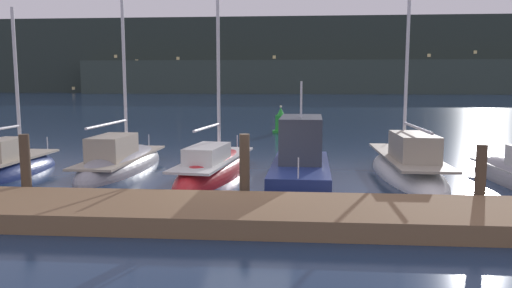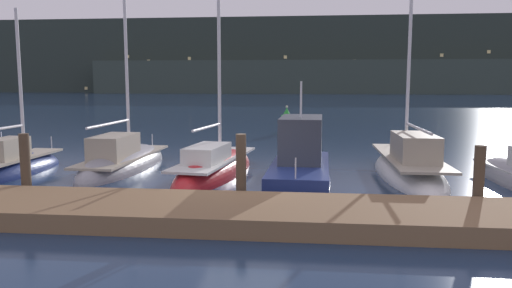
# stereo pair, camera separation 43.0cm
# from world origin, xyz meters

# --- Properties ---
(ground_plane) EXTENTS (400.00, 400.00, 0.00)m
(ground_plane) POSITION_xyz_m (0.00, 0.00, 0.00)
(ground_plane) COLOR #192D4C
(dock) EXTENTS (31.32, 2.80, 0.45)m
(dock) POSITION_xyz_m (0.00, -2.19, 0.23)
(dock) COLOR brown
(dock) RESTS_ON ground
(mooring_pile_1) EXTENTS (0.28, 0.28, 1.89)m
(mooring_pile_1) POSITION_xyz_m (-6.19, -0.54, 0.94)
(mooring_pile_1) COLOR #4C3D2D
(mooring_pile_1) RESTS_ON ground
(mooring_pile_2) EXTENTS (0.28, 0.28, 1.95)m
(mooring_pile_2) POSITION_xyz_m (0.00, -0.54, 0.97)
(mooring_pile_2) COLOR #4C3D2D
(mooring_pile_2) RESTS_ON ground
(mooring_pile_3) EXTENTS (0.28, 0.28, 1.72)m
(mooring_pile_3) POSITION_xyz_m (6.19, -0.54, 0.86)
(mooring_pile_3) COLOR #4C3D2D
(mooring_pile_3) RESTS_ON ground
(sailboat_berth_2) EXTENTS (1.48, 5.11, 6.64)m
(sailboat_berth_2) POSITION_xyz_m (-8.71, 3.11, 0.13)
(sailboat_berth_2) COLOR navy
(sailboat_berth_2) RESTS_ON ground
(sailboat_berth_3) EXTENTS (2.12, 7.19, 9.86)m
(sailboat_berth_3) POSITION_xyz_m (-5.27, 4.50, 0.12)
(sailboat_berth_3) COLOR gray
(sailboat_berth_3) RESTS_ON ground
(sailboat_berth_4) EXTENTS (2.67, 7.24, 11.58)m
(sailboat_berth_4) POSITION_xyz_m (-1.52, 3.59, 0.11)
(sailboat_berth_4) COLOR red
(sailboat_berth_4) RESTS_ON ground
(motorboat_berth_5) EXTENTS (2.24, 6.33, 3.88)m
(motorboat_berth_5) POSITION_xyz_m (1.53, 2.98, 0.39)
(motorboat_berth_5) COLOR navy
(motorboat_berth_5) RESTS_ON ground
(sailboat_berth_6) EXTENTS (2.12, 7.81, 11.48)m
(sailboat_berth_6) POSITION_xyz_m (5.36, 4.22, 0.19)
(sailboat_berth_6) COLOR white
(sailboat_berth_6) RESTS_ON ground
(channel_buoy) EXTENTS (1.07, 1.07, 1.77)m
(channel_buoy) POSITION_xyz_m (0.34, 18.38, 0.64)
(channel_buoy) COLOR green
(channel_buoy) RESTS_ON ground
(hillside_backdrop) EXTENTS (240.00, 23.00, 19.52)m
(hillside_backdrop) POSITION_xyz_m (2.58, 122.46, 8.99)
(hillside_backdrop) COLOR #28332D
(hillside_backdrop) RESTS_ON ground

